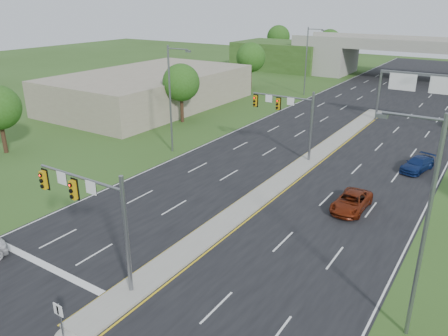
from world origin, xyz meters
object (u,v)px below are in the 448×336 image
object	(u,v)px
keep_right_sign	(60,316)
sign_gantry	(425,85)
overpass	(420,63)
signal_mast_far	(290,113)
car_far_b	(418,164)
signal_mast_near	(94,206)
car_far_a	(351,202)

from	to	relation	value
keep_right_sign	sign_gantry	bearing A→B (deg)	82.30
sign_gantry	overpass	xyz separation A→B (m)	(-6.68, 35.08, -1.69)
signal_mast_far	sign_gantry	distance (m)	21.91
signal_mast_far	sign_gantry	xyz separation A→B (m)	(8.95, 19.99, 0.51)
sign_gantry	car_far_b	size ratio (longest dim) A/B	2.60
overpass	car_far_b	world-z (taller)	overpass
signal_mast_far	signal_mast_near	bearing A→B (deg)	-90.00
overpass	car_far_a	world-z (taller)	overpass
keep_right_sign	sign_gantry	size ratio (longest dim) A/B	0.19
overpass	car_far_b	size ratio (longest dim) A/B	17.98
sign_gantry	car_far_a	world-z (taller)	sign_gantry
keep_right_sign	car_far_a	distance (m)	22.35
signal_mast_near	car_far_b	bearing A→B (deg)	67.24
signal_mast_far	overpass	world-z (taller)	overpass
keep_right_sign	overpass	xyz separation A→B (m)	(0.00, 84.53, 2.04)
sign_gantry	signal_mast_far	bearing A→B (deg)	-114.11
keep_right_sign	car_far_b	size ratio (longest dim) A/B	0.49
signal_mast_near	car_far_a	xyz separation A→B (m)	(9.22, 16.77, -4.04)
signal_mast_near	sign_gantry	bearing A→B (deg)	78.75
overpass	keep_right_sign	bearing A→B (deg)	-90.00
signal_mast_far	car_far_b	size ratio (longest dim) A/B	1.57
signal_mast_near	car_far_a	distance (m)	19.56
keep_right_sign	car_far_a	world-z (taller)	keep_right_sign
signal_mast_near	keep_right_sign	world-z (taller)	signal_mast_near
signal_mast_far	car_far_a	xyz separation A→B (m)	(9.22, -8.23, -4.04)
keep_right_sign	signal_mast_far	bearing A→B (deg)	94.39
sign_gantry	keep_right_sign	bearing A→B (deg)	-97.70
signal_mast_far	car_far_a	world-z (taller)	signal_mast_far
signal_mast_near	signal_mast_far	size ratio (longest dim) A/B	1.00
sign_gantry	car_far_b	world-z (taller)	sign_gantry
signal_mast_far	car_far_b	xyz separation A→B (m)	(11.86, 3.27, -4.06)
signal_mast_near	signal_mast_far	xyz separation A→B (m)	(0.00, 25.00, 0.00)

